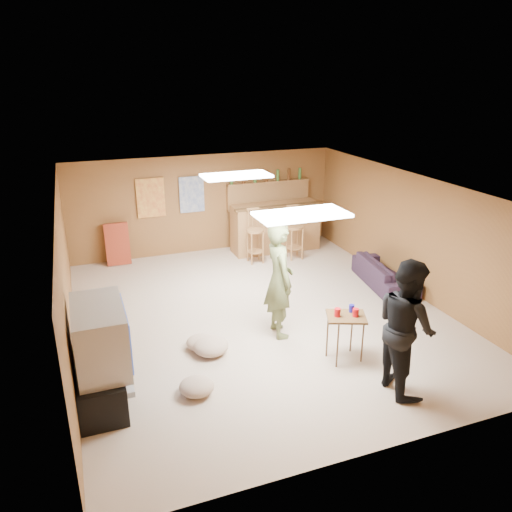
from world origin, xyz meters
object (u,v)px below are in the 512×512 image
object	(u,v)px
bar_counter	(275,227)
sofa	(385,273)
tray_table	(345,338)
tv_body	(100,336)
person_black	(406,326)
person_olive	(279,280)

from	to	relation	value
bar_counter	sofa	distance (m)	2.90
sofa	tray_table	world-z (taller)	tray_table
tv_body	bar_counter	size ratio (longest dim) A/B	0.55
tv_body	sofa	bearing A→B (deg)	18.83
sofa	tv_body	bearing A→B (deg)	117.58
person_black	tray_table	world-z (taller)	person_black
sofa	tray_table	distance (m)	2.91
person_olive	sofa	xyz separation A→B (m)	(2.65, 1.02, -0.67)
person_olive	person_black	world-z (taller)	person_olive
tray_table	sofa	bearing A→B (deg)	44.78
person_olive	person_black	size ratio (longest dim) A/B	1.02
bar_counter	person_olive	distance (m)	3.94
sofa	tray_table	bearing A→B (deg)	143.53
person_olive	person_black	distance (m)	2.10
person_black	sofa	bearing A→B (deg)	-25.46
tv_body	person_olive	distance (m)	2.81
tv_body	sofa	size ratio (longest dim) A/B	0.65
bar_counter	tray_table	size ratio (longest dim) A/B	2.87
bar_counter	tray_table	bearing A→B (deg)	-100.48
tv_body	tray_table	distance (m)	3.34
tray_table	bar_counter	bearing A→B (deg)	79.52
person_olive	sofa	size ratio (longest dim) A/B	1.08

